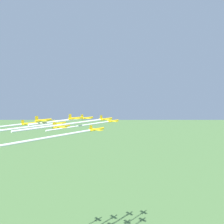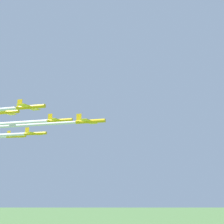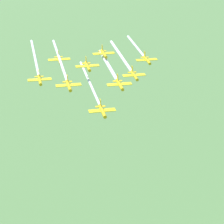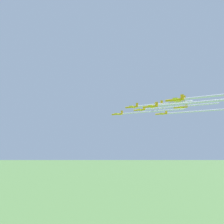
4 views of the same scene
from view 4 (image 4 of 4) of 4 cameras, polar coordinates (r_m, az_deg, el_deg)
The scene contains 15 objects.
jet_0 at distance 136.07m, azimuth 1.89°, elevation -0.68°, with size 9.09×9.44×3.16m.
jet_1 at distance 122.83m, azimuth 6.64°, elevation 1.65°, with size 9.09×9.44×3.16m.
jet_2 at distance 139.71m, azimuth 9.09°, elevation 0.71°, with size 9.09×9.44×3.16m.
jet_3 at distance 109.67m, azimuth 12.61°, elevation 1.77°, with size 9.09×9.44×3.16m.
jet_4 at distance 127.79m, azimuth 14.42°, elevation 2.43°, with size 9.09×9.44×3.16m.
jet_5 at distance 144.32m, azimuth 15.95°, elevation -0.56°, with size 9.09×9.44×3.16m.
jet_6 at distance 98.72m, azimuth 19.97°, elevation 3.79°, with size 9.09×9.44×3.16m.
jet_7 at distance 116.94m, azimuth 20.84°, elevation 3.67°, with size 9.09×9.44×3.16m.
jet_8 at distance 134.11m, azimuth 21.61°, elevation 1.42°, with size 9.09×9.44×3.16m.
smoke_trail_0 at distance 127.66m, azimuth 12.83°, elevation 0.18°, with size 9.55×43.80×0.87m.
smoke_trail_1 at distance 117.64m, azimuth 16.53°, elevation 2.51°, with size 7.97×33.81×1.31m.
smoke_trail_2 at distance 134.34m, azimuth 21.04°, elevation 1.68°, with size 10.65×48.79×0.98m.
smoke_trail_3 at distance 106.87m, azimuth 25.54°, elevation 2.82°, with size 9.13×40.04×1.22m.
smoke_trail_5 at distance 142.23m, azimuth 26.87°, elevation 0.27°, with size 10.02×45.48×1.01m.
smoke_trail_6 at distance 98.78m, azimuth 31.31°, elevation 4.64°, with size 6.92×29.99×1.00m.
Camera 4 is at (143.91, 36.97, 95.97)m, focal length 28.00 mm.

